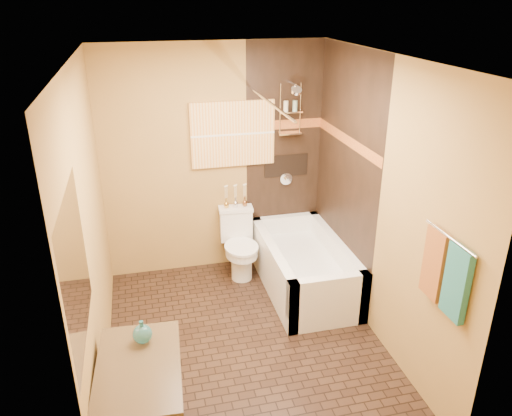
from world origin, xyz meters
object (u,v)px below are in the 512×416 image
object	(u,v)px
toilet	(239,243)
vanity	(142,412)
bathtub	(304,270)
sunset_painting	(233,134)

from	to	relation	value
toilet	vanity	bearing A→B (deg)	-111.98
bathtub	vanity	bearing A→B (deg)	-134.58
sunset_painting	bathtub	bearing A→B (deg)	-50.39
toilet	vanity	world-z (taller)	vanity
sunset_painting	toilet	distance (m)	1.20
bathtub	toilet	xyz separation A→B (m)	(-0.60, 0.47, 0.15)
vanity	bathtub	bearing A→B (deg)	48.97
sunset_painting	vanity	bearing A→B (deg)	-114.43
sunset_painting	vanity	world-z (taller)	sunset_painting
bathtub	toilet	size ratio (longest dim) A/B	2.02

